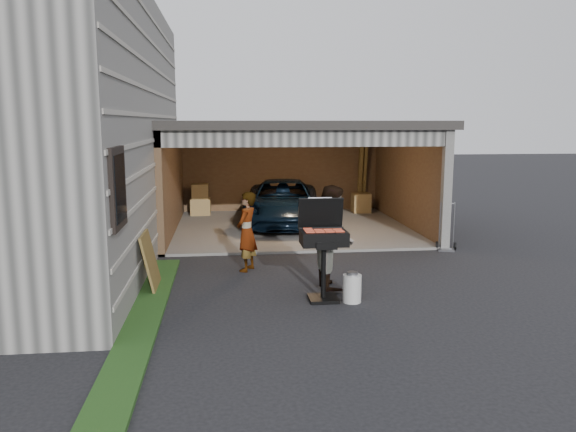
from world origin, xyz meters
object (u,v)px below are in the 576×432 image
(minivan, at_px, (283,204))
(bbq_grill, at_px, (323,241))
(hand_truck, at_px, (446,241))
(woman, at_px, (247,232))
(plywood_panel, at_px, (151,262))
(propane_tank, at_px, (352,288))
(man, at_px, (332,237))

(minivan, distance_m, bbq_grill, 6.67)
(bbq_grill, distance_m, hand_truck, 4.76)
(minivan, distance_m, woman, 4.85)
(plywood_panel, height_order, hand_truck, hand_truck)
(woman, height_order, bbq_grill, bbq_grill)
(woman, bearing_deg, bbq_grill, 55.48)
(plywood_panel, xyz_separation_m, hand_truck, (6.26, 2.34, -0.29))
(minivan, relative_size, hand_truck, 4.01)
(hand_truck, bearing_deg, propane_tank, -114.22)
(woman, bearing_deg, man, 73.37)
(minivan, relative_size, bbq_grill, 2.66)
(man, distance_m, bbq_grill, 0.74)
(man, height_order, plywood_panel, man)
(minivan, bearing_deg, woman, -98.20)
(bbq_grill, height_order, propane_tank, bbq_grill)
(propane_tank, bearing_deg, minivan, 93.44)
(bbq_grill, height_order, plywood_panel, bbq_grill)
(bbq_grill, distance_m, plywood_panel, 3.03)
(man, relative_size, bbq_grill, 1.10)
(bbq_grill, xyz_separation_m, hand_truck, (3.40, 3.23, -0.77))
(man, bearing_deg, bbq_grill, 155.46)
(minivan, height_order, man, man)
(woman, xyz_separation_m, propane_tank, (1.60, -2.14, -0.55))
(plywood_panel, bearing_deg, man, -3.69)
(bbq_grill, bearing_deg, minivan, 89.70)
(man, bearing_deg, plywood_panel, 84.24)
(propane_tank, distance_m, hand_truck, 4.51)
(propane_tank, bearing_deg, hand_truck, 49.02)
(minivan, bearing_deg, plywood_panel, -110.57)
(woman, height_order, propane_tank, woman)
(minivan, distance_m, hand_truck, 4.82)
(woman, distance_m, propane_tank, 2.73)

